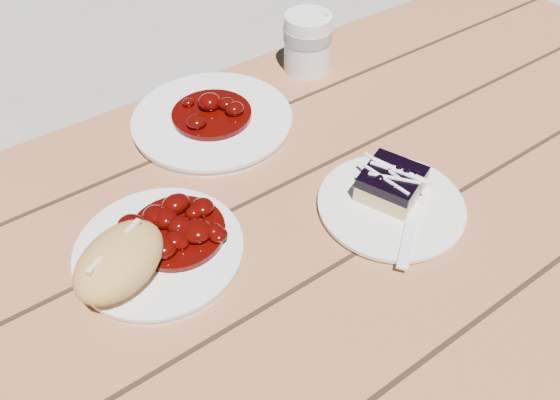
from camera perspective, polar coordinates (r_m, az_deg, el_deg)
picnic_table at (r=0.84m, az=-6.15°, el=-14.34°), size 2.00×1.55×0.75m
main_plate at (r=0.73m, az=-12.47°, el=-5.26°), size 0.21×0.21×0.02m
goulash_stew at (r=0.71m, az=-10.87°, el=-2.49°), size 0.13×0.13×0.04m
bread_roll at (r=0.67m, az=-16.42°, el=-6.15°), size 0.15×0.13×0.07m
dessert_plate at (r=0.78m, az=11.50°, el=-0.61°), size 0.20×0.20×0.01m
blueberry_cake at (r=0.78m, az=11.56°, el=1.72°), size 0.10×0.10×0.05m
fork_dessert at (r=0.74m, az=13.36°, el=-3.35°), size 0.14×0.12×0.00m
coffee_cup at (r=1.03m, az=2.89°, el=16.07°), size 0.08×0.08×0.11m
second_plate at (r=0.92m, az=-7.06°, el=8.21°), size 0.26×0.26×0.02m
second_stew at (r=0.90m, az=-7.23°, el=9.68°), size 0.13×0.13×0.04m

